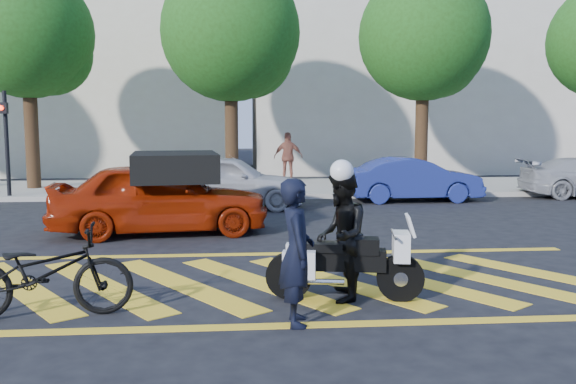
{
  "coord_description": "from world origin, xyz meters",
  "views": [
    {
      "loc": [
        0.21,
        -8.56,
        2.3
      ],
      "look_at": [
        1.1,
        2.27,
        1.05
      ],
      "focal_mm": 38.0,
      "sensor_mm": 36.0,
      "label": 1
    }
  ],
  "objects": [
    {
      "name": "red_convertible",
      "position": [
        -1.4,
        4.1,
        0.75
      ],
      "size": [
        4.6,
        2.27,
        1.51
      ],
      "primitive_type": "imported",
      "rotation": [
        0.0,
        0.0,
        1.68
      ],
      "color": "maroon",
      "rests_on": "ground"
    },
    {
      "name": "building_right",
      "position": [
        9.0,
        21.0,
        5.5
      ],
      "size": [
        16.0,
        8.0,
        11.0
      ],
      "primitive_type": "cube",
      "color": "beige",
      "rests_on": "ground"
    },
    {
      "name": "pedestrian_right",
      "position": [
        2.03,
        13.58,
        1.04
      ],
      "size": [
        1.06,
        0.47,
        1.79
      ],
      "primitive_type": "imported",
      "rotation": [
        0.0,
        0.0,
        3.11
      ],
      "color": "#9B5846",
      "rests_on": "sidewalk"
    },
    {
      "name": "parked_right",
      "position": [
        5.3,
        8.75,
        0.64
      ],
      "size": [
        3.91,
        1.46,
        1.28
      ],
      "primitive_type": "imported",
      "rotation": [
        0.0,
        0.0,
        1.6
      ],
      "color": "navy",
      "rests_on": "ground"
    },
    {
      "name": "police_motorcycle",
      "position": [
        1.54,
        -0.93,
        0.49
      ],
      "size": [
        2.04,
        0.79,
        0.9
      ],
      "rotation": [
        0.0,
        0.0,
        -0.17
      ],
      "color": "black",
      "rests_on": "ground"
    },
    {
      "name": "tree_center",
      "position": [
        0.13,
        12.06,
        5.1
      ],
      "size": [
        4.6,
        4.6,
        7.56
      ],
      "color": "black",
      "rests_on": "ground"
    },
    {
      "name": "crosswalk",
      "position": [
        -0.04,
        0.0,
        0.0
      ],
      "size": [
        12.33,
        4.0,
        0.01
      ],
      "color": "yellow",
      "rests_on": "ground"
    },
    {
      "name": "officer_bike",
      "position": [
        0.86,
        -1.83,
        0.84
      ],
      "size": [
        0.41,
        0.62,
        1.67
      ],
      "primitive_type": "imported",
      "rotation": [
        0.0,
        0.0,
        1.58
      ],
      "color": "black",
      "rests_on": "ground"
    },
    {
      "name": "parked_mid_left",
      "position": [
        -0.99,
        9.2,
        0.59
      ],
      "size": [
        4.33,
        2.11,
        1.19
      ],
      "primitive_type": "imported",
      "rotation": [
        0.0,
        0.0,
        1.6
      ],
      "color": "black",
      "rests_on": "ground"
    },
    {
      "name": "tree_right",
      "position": [
        6.63,
        12.06,
        5.05
      ],
      "size": [
        4.4,
        4.4,
        7.41
      ],
      "color": "black",
      "rests_on": "ground"
    },
    {
      "name": "tree_left",
      "position": [
        -6.37,
        12.06,
        4.99
      ],
      "size": [
        4.2,
        4.2,
        7.26
      ],
      "color": "black",
      "rests_on": "ground"
    },
    {
      "name": "ground",
      "position": [
        0.0,
        0.0,
        0.0
      ],
      "size": [
        90.0,
        90.0,
        0.0
      ],
      "primitive_type": "plane",
      "color": "black",
      "rests_on": "ground"
    },
    {
      "name": "bicycle",
      "position": [
        -2.09,
        -1.35,
        0.54
      ],
      "size": [
        2.13,
        0.95,
        1.08
      ],
      "primitive_type": "imported",
      "rotation": [
        0.0,
        0.0,
        1.69
      ],
      "color": "black",
      "rests_on": "ground"
    },
    {
      "name": "sidewalk",
      "position": [
        0.0,
        12.0,
        0.07
      ],
      "size": [
        60.0,
        5.0,
        0.15
      ],
      "primitive_type": "cube",
      "color": "#9E998E",
      "rests_on": "ground"
    },
    {
      "name": "officer_moto",
      "position": [
        1.52,
        -0.93,
        0.84
      ],
      "size": [
        0.77,
        0.92,
        1.69
      ],
      "primitive_type": "imported",
      "rotation": [
        0.0,
        0.0,
        -1.75
      ],
      "color": "black",
      "rests_on": "ground"
    },
    {
      "name": "parked_mid_right",
      "position": [
        -0.1,
        7.8,
        0.72
      ],
      "size": [
        4.41,
        2.16,
        1.45
      ],
      "primitive_type": "imported",
      "rotation": [
        0.0,
        0.0,
        1.46
      ],
      "color": "#B2B2B6",
      "rests_on": "ground"
    },
    {
      "name": "signal_pole",
      "position": [
        -6.5,
        9.74,
        1.92
      ],
      "size": [
        0.28,
        0.43,
        3.2
      ],
      "color": "black",
      "rests_on": "ground"
    },
    {
      "name": "building_left",
      "position": [
        -8.0,
        21.0,
        5.0
      ],
      "size": [
        16.0,
        8.0,
        10.0
      ],
      "primitive_type": "cube",
      "color": "beige",
      "rests_on": "ground"
    }
  ]
}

